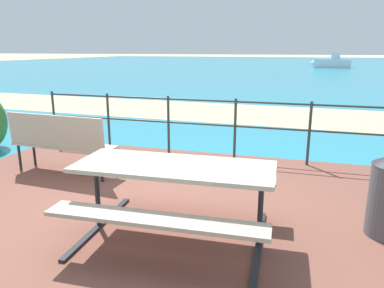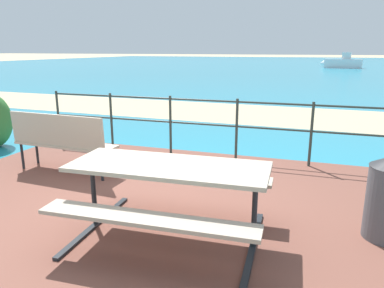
{
  "view_description": "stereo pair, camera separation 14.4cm",
  "coord_description": "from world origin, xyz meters",
  "views": [
    {
      "loc": [
        1.65,
        -3.55,
        1.87
      ],
      "look_at": [
        0.16,
        1.33,
        0.54
      ],
      "focal_mm": 34.32,
      "sensor_mm": 36.0,
      "label": 1
    },
    {
      "loc": [
        1.78,
        -3.5,
        1.87
      ],
      "look_at": [
        0.16,
        1.33,
        0.54
      ],
      "focal_mm": 34.32,
      "sensor_mm": 36.0,
      "label": 2
    }
  ],
  "objects": [
    {
      "name": "sea_water",
      "position": [
        0.0,
        40.0,
        0.01
      ],
      "size": [
        90.0,
        90.0,
        0.01
      ],
      "primitive_type": "cube",
      "color": "teal",
      "rests_on": "ground"
    },
    {
      "name": "boat_near",
      "position": [
        3.96,
        36.21,
        0.51
      ],
      "size": [
        4.03,
        1.59,
        1.53
      ],
      "rotation": [
        0.0,
        0.0,
        2.96
      ],
      "color": "silver",
      "rests_on": "sea_water"
    },
    {
      "name": "beach_strip",
      "position": [
        0.0,
        7.2,
        0.01
      ],
      "size": [
        54.09,
        5.36,
        0.01
      ],
      "primitive_type": "cube",
      "rotation": [
        0.0,
        0.0,
        -0.04
      ],
      "color": "tan",
      "rests_on": "ground"
    },
    {
      "name": "picnic_table",
      "position": [
        0.52,
        -0.45,
        0.64
      ],
      "size": [
        1.95,
        1.48,
        0.75
      ],
      "rotation": [
        0.0,
        0.0,
        0.05
      ],
      "color": "tan",
      "rests_on": "patio_paving"
    },
    {
      "name": "railing_fence",
      "position": [
        0.0,
        2.36,
        0.7
      ],
      "size": [
        5.94,
        0.04,
        1.02
      ],
      "color": "#2D3833",
      "rests_on": "patio_paving"
    },
    {
      "name": "patio_paving",
      "position": [
        0.0,
        0.0,
        0.03
      ],
      "size": [
        6.4,
        5.2,
        0.06
      ],
      "primitive_type": "cube",
      "color": "brown",
      "rests_on": "ground"
    },
    {
      "name": "park_bench",
      "position": [
        -1.7,
        0.83,
        0.59
      ],
      "size": [
        1.64,
        0.5,
        0.91
      ],
      "rotation": [
        0.0,
        0.0,
        3.09
      ],
      "color": "#BCAD93",
      "rests_on": "patio_paving"
    },
    {
      "name": "ground_plane",
      "position": [
        0.0,
        0.0,
        0.0
      ],
      "size": [
        240.0,
        240.0,
        0.0
      ],
      "primitive_type": "plane",
      "color": "tan"
    }
  ]
}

